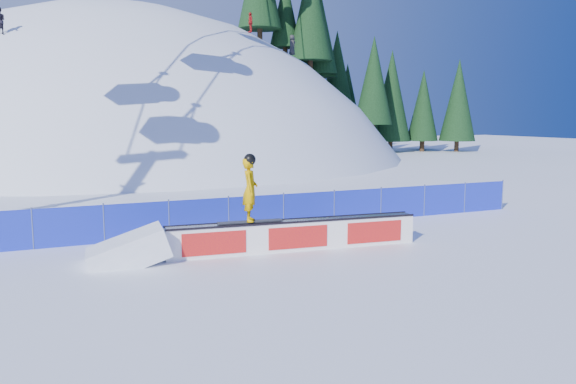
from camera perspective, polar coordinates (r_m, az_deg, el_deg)
name	(u,v)px	position (r m, az deg, el deg)	size (l,w,h in m)	color
ground	(315,261)	(15.32, 2.73, -7.00)	(160.00, 160.00, 0.00)	white
snow_hill	(127,338)	(59.82, -16.07, -14.09)	(64.00, 64.00, 64.00)	white
treeline	(367,74)	(63.44, 8.05, 11.77)	(24.78, 12.23, 19.76)	#352315
safety_fence	(257,213)	(19.24, -3.20, -2.14)	(22.05, 0.05, 1.30)	#192BBC
rail_box	(295,235)	(16.43, 0.77, -4.39)	(7.54, 1.19, 0.90)	white
snow_ramp	(129,263)	(15.67, -15.83, -6.96)	(2.05, 1.37, 0.77)	white
snowboarder	(250,189)	(15.80, -3.88, 0.33)	(1.89, 0.77, 1.95)	black
distant_skiers	(155,15)	(46.32, -13.41, 17.05)	(22.56, 8.80, 5.75)	black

